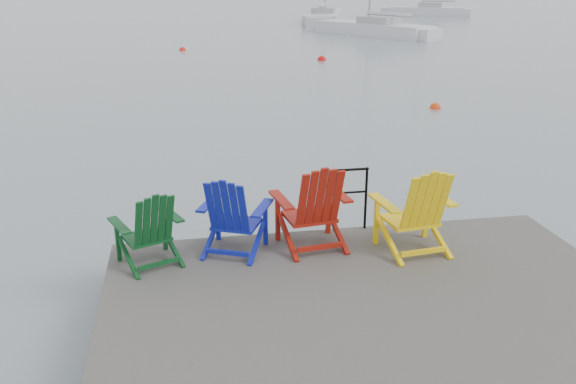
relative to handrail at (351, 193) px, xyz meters
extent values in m
plane|color=slate|center=(-0.25, -2.45, -1.04)|extent=(400.00, 400.00, 0.00)
cube|color=#2F2C2A|center=(-0.25, -2.45, -0.64)|extent=(6.00, 5.00, 0.20)
cylinder|color=black|center=(-2.95, -0.25, -1.34)|extent=(0.26, 0.26, 1.20)
cylinder|color=black|center=(-0.25, -0.25, -1.34)|extent=(0.26, 0.26, 1.20)
cylinder|color=black|center=(2.45, -0.25, -1.34)|extent=(0.26, 0.26, 1.20)
cylinder|color=black|center=(-0.22, 0.00, -0.09)|extent=(0.04, 0.04, 0.90)
cylinder|color=black|center=(0.22, 0.00, -0.09)|extent=(0.04, 0.04, 0.90)
cylinder|color=black|center=(0.00, 0.00, 0.34)|extent=(0.48, 0.04, 0.04)
cylinder|color=black|center=(0.00, 0.00, 0.01)|extent=(0.44, 0.03, 0.03)
cube|color=#0B3E18|center=(-2.75, -0.52, -0.23)|extent=(0.66, 0.62, 0.04)
cube|color=#0B3E18|center=(-3.11, -0.46, -0.27)|extent=(0.06, 0.06, 0.55)
cube|color=#0B3E18|center=(-2.55, -0.23, -0.27)|extent=(0.06, 0.06, 0.55)
cube|color=#0B3E18|center=(-3.05, -0.67, 0.02)|extent=(0.34, 0.59, 0.03)
cube|color=#0B3E18|center=(-2.44, -0.41, 0.02)|extent=(0.34, 0.59, 0.03)
cube|color=#0B3E18|center=(-2.63, -0.81, 0.10)|extent=(0.54, 0.42, 0.67)
cube|color=#0F1AA0|center=(-1.62, -0.35, -0.20)|extent=(0.71, 0.68, 0.04)
cube|color=#0F1AA0|center=(-1.84, -0.03, -0.25)|extent=(0.07, 0.07, 0.59)
cube|color=#0F1AA0|center=(-1.23, -0.29, -0.25)|extent=(0.07, 0.07, 0.59)
cube|color=#0F1AA0|center=(-1.96, -0.22, 0.06)|extent=(0.37, 0.64, 0.03)
cube|color=#0F1AA0|center=(-1.30, -0.51, 0.06)|extent=(0.37, 0.64, 0.03)
cube|color=#0F1AA0|center=(-1.76, -0.66, 0.15)|extent=(0.58, 0.46, 0.72)
cube|color=maroon|center=(-0.66, -0.35, -0.17)|extent=(0.69, 0.63, 0.05)
cube|color=maroon|center=(-1.05, -0.18, -0.22)|extent=(0.06, 0.06, 0.65)
cube|color=maroon|center=(-0.33, -0.07, -0.22)|extent=(0.06, 0.06, 0.65)
cube|color=maroon|center=(-1.05, -0.43, 0.13)|extent=(0.24, 0.72, 0.03)
cube|color=maroon|center=(-0.27, -0.32, 0.13)|extent=(0.24, 0.72, 0.03)
cube|color=maroon|center=(-0.61, -0.72, 0.22)|extent=(0.61, 0.38, 0.80)
cube|color=yellow|center=(0.60, -0.70, -0.17)|extent=(0.68, 0.62, 0.05)
cube|color=yellow|center=(0.21, -0.52, -0.22)|extent=(0.06, 0.06, 0.65)
cube|color=yellow|center=(0.94, -0.43, -0.22)|extent=(0.06, 0.06, 0.65)
cube|color=yellow|center=(0.21, -0.77, 0.13)|extent=(0.22, 0.72, 0.03)
cube|color=yellow|center=(1.00, -0.68, 0.13)|extent=(0.22, 0.72, 0.03)
cube|color=yellow|center=(0.65, -1.08, 0.22)|extent=(0.60, 0.36, 0.79)
cube|color=silver|center=(10.64, 32.39, -0.79)|extent=(6.43, 8.47, 1.10)
cube|color=#9E9EA3|center=(10.86, 32.03, -0.09)|extent=(2.69, 3.01, 0.55)
cube|color=silver|center=(10.19, 44.75, -0.79)|extent=(5.71, 10.58, 1.10)
cube|color=#9E9EA3|center=(10.03, 44.26, -0.09)|extent=(2.73, 3.50, 0.55)
cube|color=silver|center=(21.88, 50.95, -0.79)|extent=(7.41, 5.23, 1.10)
cube|color=#9E9EA3|center=(22.20, 50.77, -0.09)|extent=(2.59, 2.24, 0.55)
sphere|color=#E73C0D|center=(5.43, 9.71, -1.04)|extent=(0.35, 0.35, 0.35)
sphere|color=red|center=(-1.98, 26.22, -1.04)|extent=(0.35, 0.35, 0.35)
sphere|color=red|center=(4.49, 21.03, -1.04)|extent=(0.41, 0.41, 0.41)
sphere|color=#E8540D|center=(8.27, 35.55, -1.04)|extent=(0.37, 0.37, 0.37)
camera|label=1|loc=(-2.24, -7.63, 2.86)|focal=38.00mm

